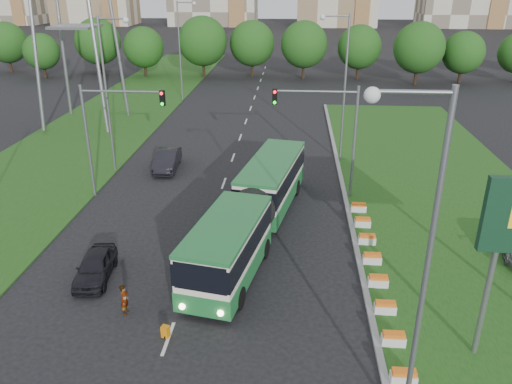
# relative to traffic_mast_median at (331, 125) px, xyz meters

# --- Properties ---
(ground) EXTENTS (360.00, 360.00, 0.00)m
(ground) POSITION_rel_traffic_mast_median_xyz_m (-4.78, -10.00, -5.35)
(ground) COLOR black
(ground) RESTS_ON ground
(grass_median) EXTENTS (14.00, 60.00, 0.15)m
(grass_median) POSITION_rel_traffic_mast_median_xyz_m (8.22, -2.00, -5.27)
(grass_median) COLOR #1B4C15
(grass_median) RESTS_ON ground
(median_kerb) EXTENTS (0.30, 60.00, 0.18)m
(median_kerb) POSITION_rel_traffic_mast_median_xyz_m (1.27, -2.00, -5.26)
(median_kerb) COLOR gray
(median_kerb) RESTS_ON ground
(left_verge) EXTENTS (12.00, 110.00, 0.10)m
(left_verge) POSITION_rel_traffic_mast_median_xyz_m (-22.78, 15.00, -5.30)
(left_verge) COLOR #1B4C15
(left_verge) RESTS_ON ground
(lane_markings) EXTENTS (0.20, 100.00, 0.01)m
(lane_markings) POSITION_rel_traffic_mast_median_xyz_m (-7.78, 10.00, -5.35)
(lane_markings) COLOR silver
(lane_markings) RESTS_ON ground
(flower_planters) EXTENTS (1.10, 15.90, 0.60)m
(flower_planters) POSITION_rel_traffic_mast_median_xyz_m (1.92, -10.30, -4.90)
(flower_planters) COLOR silver
(flower_planters) RESTS_ON grass_median
(traffic_mast_median) EXTENTS (5.76, 0.32, 8.00)m
(traffic_mast_median) POSITION_rel_traffic_mast_median_xyz_m (0.00, 0.00, 0.00)
(traffic_mast_median) COLOR gray
(traffic_mast_median) RESTS_ON ground
(traffic_mast_left) EXTENTS (5.76, 0.32, 8.00)m
(traffic_mast_left) POSITION_rel_traffic_mast_median_xyz_m (-15.16, -1.00, 0.00)
(traffic_mast_left) COLOR gray
(traffic_mast_left) RESTS_ON ground
(street_lamps) EXTENTS (36.00, 60.00, 12.00)m
(street_lamps) POSITION_rel_traffic_mast_median_xyz_m (-7.78, 0.00, 0.65)
(street_lamps) COLOR gray
(street_lamps) RESTS_ON ground
(tree_line) EXTENTS (120.00, 8.00, 9.00)m
(tree_line) POSITION_rel_traffic_mast_median_xyz_m (5.22, 45.00, -0.85)
(tree_line) COLOR #1D5115
(tree_line) RESTS_ON ground
(articulated_bus) EXTENTS (2.79, 17.87, 2.94)m
(articulated_bus) POSITION_rel_traffic_mast_median_xyz_m (-4.92, -6.12, -3.55)
(articulated_bus) COLOR white
(articulated_bus) RESTS_ON ground
(car_left_near) EXTENTS (2.06, 4.23, 1.39)m
(car_left_near) POSITION_rel_traffic_mast_median_xyz_m (-12.67, -11.53, -4.66)
(car_left_near) COLOR black
(car_left_near) RESTS_ON ground
(car_left_far) EXTENTS (1.98, 4.92, 1.59)m
(car_left_far) POSITION_rel_traffic_mast_median_xyz_m (-12.81, 4.74, -4.55)
(car_left_far) COLOR black
(car_left_far) RESTS_ON ground
(pedestrian) EXTENTS (0.42, 0.59, 1.53)m
(pedestrian) POSITION_rel_traffic_mast_median_xyz_m (-10.18, -14.37, -4.59)
(pedestrian) COLOR gray
(pedestrian) RESTS_ON ground
(shopping_trolley) EXTENTS (0.32, 0.34, 0.56)m
(shopping_trolley) POSITION_rel_traffic_mast_median_xyz_m (-7.91, -15.88, -5.08)
(shopping_trolley) COLOR orange
(shopping_trolley) RESTS_ON ground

